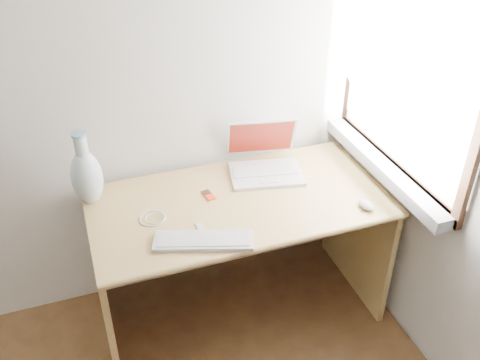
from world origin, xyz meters
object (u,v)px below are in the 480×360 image
object	(u,v)px
desk	(233,224)
vase	(86,176)
laptop	(263,161)
external_keyboard	(203,241)

from	to	relation	value
desk	vase	world-z (taller)	vase
laptop	external_keyboard	xyz separation A→B (m)	(-0.42, -0.43, -0.04)
vase	desk	bearing A→B (deg)	-10.85
desk	external_keyboard	size ratio (longest dim) A/B	3.20
external_keyboard	laptop	bearing A→B (deg)	63.34
desk	laptop	bearing A→B (deg)	30.65
desk	vase	xyz separation A→B (m)	(-0.63, 0.12, 0.34)
laptop	vase	size ratio (longest dim) A/B	1.09
laptop	desk	bearing A→B (deg)	-137.99
external_keyboard	vase	xyz separation A→B (m)	(-0.40, 0.43, 0.13)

